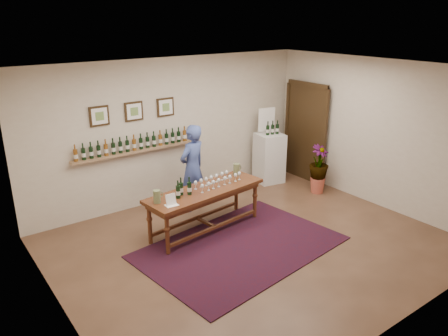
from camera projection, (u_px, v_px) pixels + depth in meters
ground at (253, 245)px, 7.09m from camera, size 6.00×6.00×0.00m
room_shell at (274, 134)px, 9.31m from camera, size 6.00×6.00×6.00m
rug at (241, 247)px, 7.02m from camera, size 3.35×2.44×0.02m
tasting_table at (205, 195)px, 7.39m from camera, size 2.20×0.91×0.76m
table_glasses at (215, 181)px, 7.49m from camera, size 1.17×0.41×0.16m
table_bottles at (182, 187)px, 7.04m from camera, size 0.28×0.17×0.28m
pitcher_left at (157, 197)px, 6.78m from camera, size 0.17×0.17×0.21m
pitcher_right at (236, 169)px, 7.96m from camera, size 0.15×0.15×0.22m
menu_card at (171, 200)px, 6.71m from camera, size 0.20×0.15×0.18m
display_pedestal at (269, 158)px, 9.64m from camera, size 0.63×0.63×1.09m
pedestal_bottles at (273, 128)px, 9.38m from camera, size 0.30×0.13×0.29m
info_sign at (267, 120)px, 9.52m from camera, size 0.41×0.09×0.56m
potted_plant at (319, 169)px, 9.02m from camera, size 0.51×0.51×0.89m
person at (192, 168)px, 8.15m from camera, size 0.69×0.55×1.66m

